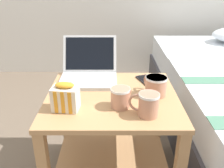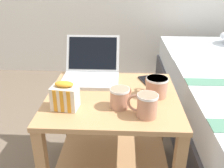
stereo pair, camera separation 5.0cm
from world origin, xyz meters
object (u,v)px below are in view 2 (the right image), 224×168
Objects in this scene: laptop at (91,71)px; mug_mid_center at (146,104)px; mug_front_right at (120,97)px; cell_phone at (149,81)px; snack_bag at (65,96)px; mug_front_left at (156,86)px.

laptop reaches higher than mug_mid_center.
mug_mid_center is (0.11, -0.07, 0.01)m from mug_front_right.
cell_phone is at bearing 82.52° from mug_mid_center.
laptop is 0.35m from mug_front_right.
mug_mid_center is at bearing -34.03° from mug_front_right.
laptop is 0.34m from snack_bag.
mug_mid_center reaches higher than mug_front_left.
snack_bag is 0.48m from cell_phone.
mug_mid_center is at bearing -8.29° from snack_bag.
cell_phone is (0.15, 0.27, -0.04)m from mug_front_right.
mug_front_right is 0.88× the size of mug_mid_center.
mug_mid_center is 1.00× the size of snack_bag.
laptop is 2.48× the size of mug_mid_center.
snack_bag is at bearing 171.71° from mug_mid_center.
snack_bag reaches higher than mug_front_right.
mug_front_left is 0.16m from cell_phone.
snack_bag reaches higher than cell_phone.
cell_phone is (0.31, -0.04, -0.04)m from laptop.
snack_bag is at bearing -161.29° from mug_front_left.
laptop is at bearing 125.61° from mug_mid_center.
mug_front_left is 1.06× the size of snack_bag.
mug_front_right is at bearing -145.82° from mug_front_left.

